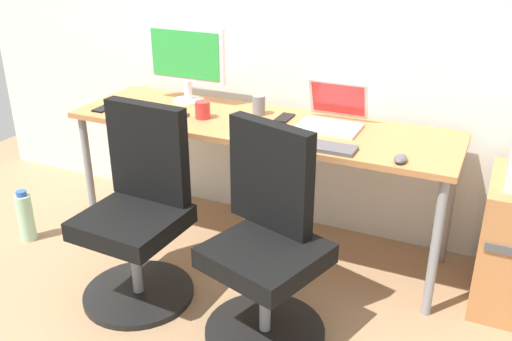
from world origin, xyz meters
The scene contains 16 objects.
ground_plane centered at (0.00, 0.00, 0.00)m, with size 5.28×5.28×0.00m, color #9E7A56.
back_wall centered at (0.00, 0.38, 1.30)m, with size 4.40×0.04×2.60m, color silver.
desk centered at (0.00, 0.00, 0.68)m, with size 2.05×0.60×0.74m.
office_chair_left centered at (-0.34, -0.64, 0.42)m, with size 0.54×0.54×0.94m.
office_chair_right centered at (0.32, -0.64, 0.42)m, with size 0.55×0.55×0.94m.
water_bottle_on_floor centered at (-1.24, -0.51, 0.15)m, with size 0.09×0.09×0.31m.
desktop_monitor centered at (-0.53, 0.16, 0.99)m, with size 0.48×0.18×0.43m.
open_laptop centered at (0.36, 0.11, 0.79)m, with size 0.31×0.30×0.22m.
keyboard_by_monitor centered at (-0.56, -0.13, 0.75)m, with size 0.34×0.12×0.02m, color #515156.
keyboard_by_laptop centered at (0.40, -0.22, 0.75)m, with size 0.34×0.12×0.02m, color #515156.
mouse_by_monitor centered at (0.78, -0.23, 0.75)m, with size 0.06×0.10×0.03m, color #515156.
mouse_by_laptop centered at (0.07, -0.18, 0.75)m, with size 0.06×0.10×0.03m, color #515156.
coffee_mug centered at (-0.30, -0.07, 0.78)m, with size 0.08×0.08×0.09m, color red.
pen_cup centered at (-0.06, 0.11, 0.79)m, with size 0.07×0.07×0.10m, color slate.
phone_near_monitor centered at (0.10, 0.10, 0.74)m, with size 0.07×0.14×0.01m, color black.
phone_near_laptop centered at (-0.88, -0.16, 0.74)m, with size 0.07×0.14×0.01m, color black.
Camera 1 is at (1.15, -2.56, 1.71)m, focal length 39.72 mm.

